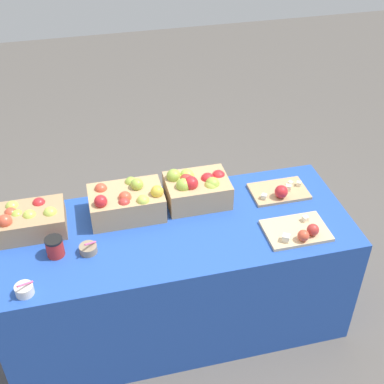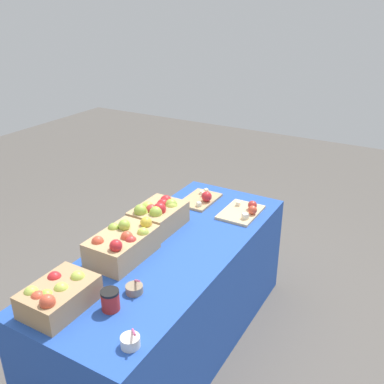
% 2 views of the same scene
% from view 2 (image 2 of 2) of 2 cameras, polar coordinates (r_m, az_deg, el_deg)
% --- Properties ---
extents(ground_plane, '(10.00, 10.00, 0.00)m').
position_cam_2_polar(ground_plane, '(3.06, -2.60, -19.08)').
color(ground_plane, '#56514C').
extents(table, '(1.90, 0.76, 0.74)m').
position_cam_2_polar(table, '(2.82, -2.74, -13.60)').
color(table, '#234CAD').
rests_on(table, ground_plane).
extents(apple_crate_left, '(0.34, 0.24, 0.17)m').
position_cam_2_polar(apple_crate_left, '(2.20, -17.22, -12.85)').
color(apple_crate_left, tan).
rests_on(apple_crate_left, table).
extents(apple_crate_middle, '(0.40, 0.26, 0.20)m').
position_cam_2_polar(apple_crate_middle, '(2.50, -9.09, -6.79)').
color(apple_crate_middle, tan).
rests_on(apple_crate_middle, table).
extents(apple_crate_right, '(0.35, 0.26, 0.20)m').
position_cam_2_polar(apple_crate_right, '(2.78, -4.41, -2.95)').
color(apple_crate_right, tan).
rests_on(apple_crate_right, table).
extents(cutting_board_front, '(0.33, 0.24, 0.08)m').
position_cam_2_polar(cutting_board_front, '(3.00, 6.81, -2.50)').
color(cutting_board_front, '#D1B284').
rests_on(cutting_board_front, table).
extents(cutting_board_back, '(0.32, 0.21, 0.09)m').
position_cam_2_polar(cutting_board_back, '(3.15, 1.28, -0.89)').
color(cutting_board_back, tan).
rests_on(cutting_board_back, table).
extents(sample_bowl_near, '(0.09, 0.09, 0.10)m').
position_cam_2_polar(sample_bowl_near, '(1.96, -8.10, -18.86)').
color(sample_bowl_near, silver).
rests_on(sample_bowl_near, table).
extents(sample_bowl_mid, '(0.09, 0.09, 0.10)m').
position_cam_2_polar(sample_bowl_mid, '(2.25, -7.58, -12.49)').
color(sample_bowl_mid, gray).
rests_on(sample_bowl_mid, table).
extents(coffee_cup, '(0.09, 0.09, 0.10)m').
position_cam_2_polar(coffee_cup, '(2.14, -10.68, -13.78)').
color(coffee_cup, red).
rests_on(coffee_cup, table).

